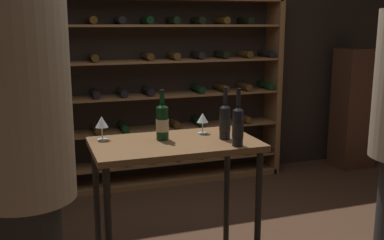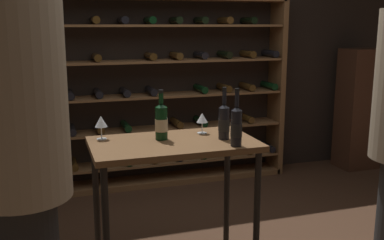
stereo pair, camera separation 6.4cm
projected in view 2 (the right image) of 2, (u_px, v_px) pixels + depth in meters
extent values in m
cube|color=black|center=(163.00, 49.00, 4.98)|extent=(5.91, 0.10, 2.91)
cube|color=brown|center=(30.00, 98.00, 4.46)|extent=(0.06, 0.32, 2.03)
cube|color=brown|center=(277.00, 87.00, 5.27)|extent=(0.06, 0.32, 2.03)
cube|color=brown|center=(165.00, 179.00, 5.07)|extent=(2.70, 0.32, 0.06)
cube|color=brown|center=(165.00, 161.00, 5.02)|extent=(2.62, 0.32, 0.02)
cylinder|color=black|center=(46.00, 167.00, 4.63)|extent=(0.08, 0.30, 0.08)
cylinder|color=#4C3314|center=(74.00, 164.00, 4.72)|extent=(0.08, 0.30, 0.08)
cylinder|color=black|center=(101.00, 162.00, 4.80)|extent=(0.08, 0.30, 0.08)
cylinder|color=black|center=(127.00, 159.00, 4.88)|extent=(0.08, 0.30, 0.08)
cylinder|color=#4C3314|center=(152.00, 157.00, 4.97)|extent=(0.08, 0.30, 0.08)
cylinder|color=black|center=(177.00, 155.00, 5.05)|extent=(0.08, 0.30, 0.08)
cylinder|color=black|center=(200.00, 153.00, 5.14)|extent=(0.08, 0.30, 0.08)
cylinder|color=#4C3314|center=(223.00, 150.00, 5.22)|extent=(0.08, 0.30, 0.08)
cylinder|color=#4C3314|center=(245.00, 148.00, 5.30)|extent=(0.08, 0.30, 0.08)
cylinder|color=black|center=(267.00, 147.00, 5.39)|extent=(0.08, 0.30, 0.08)
cube|color=brown|center=(164.00, 128.00, 4.95)|extent=(2.62, 0.32, 0.02)
cylinder|color=black|center=(43.00, 132.00, 4.56)|extent=(0.08, 0.30, 0.08)
cylinder|color=black|center=(72.00, 130.00, 4.64)|extent=(0.08, 0.30, 0.08)
cylinder|color=#4C3314|center=(99.00, 128.00, 4.73)|extent=(0.08, 0.30, 0.08)
cylinder|color=black|center=(126.00, 126.00, 4.81)|extent=(0.08, 0.30, 0.08)
cylinder|color=#4C3314|center=(177.00, 123.00, 4.98)|extent=(0.08, 0.30, 0.08)
cylinder|color=black|center=(200.00, 121.00, 5.06)|extent=(0.08, 0.30, 0.08)
cylinder|color=#4C3314|center=(246.00, 118.00, 5.23)|extent=(0.08, 0.30, 0.08)
cube|color=brown|center=(164.00, 95.00, 4.87)|extent=(2.62, 0.32, 0.02)
cylinder|color=#4C3314|center=(41.00, 96.00, 4.48)|extent=(0.08, 0.30, 0.08)
cylinder|color=black|center=(70.00, 94.00, 4.57)|extent=(0.08, 0.30, 0.08)
cylinder|color=black|center=(98.00, 93.00, 4.65)|extent=(0.08, 0.30, 0.08)
cylinder|color=black|center=(125.00, 92.00, 4.73)|extent=(0.08, 0.30, 0.08)
cylinder|color=black|center=(151.00, 91.00, 4.82)|extent=(0.08, 0.30, 0.08)
cylinder|color=black|center=(201.00, 88.00, 4.99)|extent=(0.08, 0.30, 0.08)
cylinder|color=#4C3314|center=(224.00, 87.00, 5.07)|extent=(0.08, 0.30, 0.08)
cylinder|color=#4C3314|center=(247.00, 86.00, 5.15)|extent=(0.08, 0.30, 0.08)
cylinder|color=black|center=(269.00, 85.00, 5.24)|extent=(0.08, 0.30, 0.08)
cube|color=brown|center=(163.00, 61.00, 4.80)|extent=(2.62, 0.32, 0.02)
cylinder|color=black|center=(38.00, 58.00, 4.41)|extent=(0.08, 0.30, 0.08)
cylinder|color=#4C3314|center=(96.00, 57.00, 4.57)|extent=(0.08, 0.30, 0.08)
cylinder|color=#4C3314|center=(150.00, 56.00, 4.74)|extent=(0.08, 0.30, 0.08)
cylinder|color=#4C3314|center=(176.00, 55.00, 4.83)|extent=(0.08, 0.30, 0.08)
cylinder|color=black|center=(201.00, 55.00, 4.91)|extent=(0.08, 0.30, 0.08)
cylinder|color=black|center=(225.00, 54.00, 4.99)|extent=(0.08, 0.30, 0.08)
cylinder|color=#4C3314|center=(248.00, 54.00, 5.08)|extent=(0.08, 0.30, 0.08)
cylinder|color=black|center=(270.00, 53.00, 5.16)|extent=(0.08, 0.30, 0.08)
cube|color=brown|center=(163.00, 26.00, 4.72)|extent=(2.62, 0.32, 0.02)
cylinder|color=black|center=(36.00, 20.00, 4.33)|extent=(0.08, 0.30, 0.08)
cylinder|color=#4C3314|center=(95.00, 20.00, 4.50)|extent=(0.08, 0.30, 0.08)
cylinder|color=black|center=(123.00, 20.00, 4.58)|extent=(0.08, 0.30, 0.08)
cylinder|color=black|center=(150.00, 20.00, 4.67)|extent=(0.08, 0.30, 0.08)
cylinder|color=black|center=(176.00, 20.00, 4.75)|extent=(0.08, 0.30, 0.08)
cylinder|color=black|center=(201.00, 20.00, 4.83)|extent=(0.08, 0.30, 0.08)
cylinder|color=#4C3314|center=(225.00, 20.00, 4.92)|extent=(0.08, 0.30, 0.08)
cylinder|color=black|center=(249.00, 20.00, 5.00)|extent=(0.08, 0.30, 0.08)
cube|color=brown|center=(174.00, 144.00, 3.00)|extent=(1.09, 0.62, 0.04)
cylinder|color=black|center=(107.00, 240.00, 2.71)|extent=(0.04, 0.04, 0.93)
cylinder|color=black|center=(257.00, 219.00, 3.01)|extent=(0.04, 0.04, 0.93)
cylinder|color=black|center=(97.00, 207.00, 3.19)|extent=(0.04, 0.04, 0.93)
cylinder|color=black|center=(227.00, 192.00, 3.49)|extent=(0.04, 0.04, 0.93)
cylinder|color=tan|center=(16.00, 99.00, 2.12)|extent=(0.47, 0.47, 0.97)
cube|color=olive|center=(55.00, 69.00, 2.30)|extent=(0.04, 0.04, 0.54)
cube|color=#4C2D1E|center=(359.00, 109.00, 5.48)|extent=(0.44, 0.36, 1.44)
cylinder|color=black|center=(224.00, 123.00, 3.03)|extent=(0.07, 0.07, 0.21)
cone|color=black|center=(224.00, 106.00, 3.01)|extent=(0.07, 0.07, 0.03)
cylinder|color=black|center=(224.00, 97.00, 2.99)|extent=(0.03, 0.03, 0.09)
cylinder|color=black|center=(224.00, 89.00, 2.98)|extent=(0.03, 0.03, 0.02)
cylinder|color=black|center=(224.00, 125.00, 3.03)|extent=(0.08, 0.08, 0.08)
cylinder|color=black|center=(161.00, 123.00, 3.02)|extent=(0.08, 0.08, 0.22)
cone|color=black|center=(161.00, 105.00, 2.99)|extent=(0.08, 0.08, 0.03)
cylinder|color=black|center=(161.00, 98.00, 2.98)|extent=(0.03, 0.03, 0.07)
cylinder|color=black|center=(161.00, 91.00, 2.97)|extent=(0.03, 0.03, 0.02)
cylinder|color=#C6B28C|center=(161.00, 125.00, 3.02)|extent=(0.09, 0.09, 0.08)
cylinder|color=black|center=(236.00, 128.00, 2.85)|extent=(0.07, 0.07, 0.23)
cone|color=black|center=(237.00, 109.00, 2.83)|extent=(0.07, 0.07, 0.03)
cylinder|color=black|center=(237.00, 99.00, 2.82)|extent=(0.03, 0.03, 0.09)
cylinder|color=black|center=(237.00, 90.00, 2.80)|extent=(0.03, 0.03, 0.02)
cylinder|color=black|center=(236.00, 130.00, 2.86)|extent=(0.07, 0.07, 0.09)
cylinder|color=silver|center=(202.00, 133.00, 3.21)|extent=(0.07, 0.07, 0.00)
cylinder|color=silver|center=(202.00, 128.00, 3.20)|extent=(0.01, 0.01, 0.07)
cone|color=silver|center=(202.00, 118.00, 3.19)|extent=(0.08, 0.08, 0.07)
cylinder|color=#590A14|center=(202.00, 120.00, 3.19)|extent=(0.04, 0.04, 0.02)
cylinder|color=silver|center=(102.00, 139.00, 3.04)|extent=(0.07, 0.07, 0.00)
cylinder|color=silver|center=(101.00, 133.00, 3.03)|extent=(0.01, 0.01, 0.08)
cone|color=silver|center=(101.00, 121.00, 3.02)|extent=(0.08, 0.08, 0.07)
cylinder|color=#590A14|center=(101.00, 124.00, 3.02)|extent=(0.05, 0.05, 0.03)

